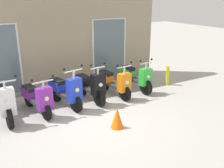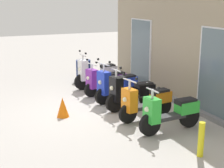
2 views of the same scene
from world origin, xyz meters
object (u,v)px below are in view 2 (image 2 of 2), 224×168
scooter_white (96,74)px  scooter_purple (105,81)px  scooter_green (170,112)px  traffic_cone (63,107)px  trash_bin (83,70)px  scooter_orange (146,101)px  curb_bollard (201,139)px  scooter_black (131,93)px  scooter_blue (116,85)px

scooter_white → scooter_purple: 0.83m
scooter_purple → scooter_green: (3.40, 0.17, 0.01)m
traffic_cone → scooter_purple: bearing=128.9°
scooter_green → trash_bin: (-5.38, -0.22, -0.07)m
scooter_orange → curb_bollard: (2.21, -0.04, -0.12)m
scooter_purple → scooter_green: 3.40m
scooter_black → curb_bollard: 3.05m
scooter_white → scooter_black: (2.47, 0.07, -0.03)m
scooter_orange → scooter_green: bearing=6.9°
scooter_blue → curb_bollard: scooter_blue is taller
trash_bin → scooter_black: bearing=1.8°
scooter_blue → traffic_cone: size_ratio=2.91×
scooter_black → curb_bollard: size_ratio=2.29×
scooter_white → traffic_cone: (2.29, -1.81, -0.25)m
curb_bollard → scooter_orange: bearing=178.8°
scooter_orange → curb_bollard: bearing=-1.2°
scooter_white → trash_bin: bearing=-177.6°
scooter_white → scooter_black: bearing=1.5°
scooter_green → curb_bollard: bearing=-6.9°
scooter_black → scooter_orange: scooter_black is taller
trash_bin → scooter_purple: bearing=1.4°
scooter_orange → scooter_green: scooter_orange is taller
scooter_green → scooter_white: bearing=-177.7°
scooter_blue → scooter_green: (2.56, 0.18, -0.04)m
scooter_blue → scooter_orange: size_ratio=0.95×
scooter_blue → scooter_orange: 1.64m
curb_bollard → traffic_cone: (-3.22, -1.83, -0.09)m
scooter_orange → trash_bin: scooter_orange is taller
scooter_blue → scooter_black: scooter_blue is taller
trash_bin → scooter_orange: bearing=1.4°
scooter_white → scooter_blue: 1.66m
traffic_cone → trash_bin: bearing=152.9°
scooter_orange → traffic_cone: bearing=-118.4°
scooter_purple → trash_bin: 1.99m
scooter_blue → scooter_black: (0.81, 0.07, -0.02)m
scooter_white → scooter_blue: scooter_blue is taller
scooter_white → curb_bollard: bearing=0.2°
scooter_orange → curb_bollard: scooter_orange is taller
scooter_blue → curb_bollard: 3.85m
scooter_blue → curb_bollard: (3.85, 0.02, -0.15)m
scooter_purple → scooter_green: scooter_green is taller
scooter_green → trash_bin: bearing=-177.7°
curb_bollard → trash_bin: size_ratio=0.90×
scooter_blue → trash_bin: (-2.82, -0.04, -0.11)m
scooter_purple → scooter_orange: (2.48, 0.06, 0.02)m
trash_bin → traffic_cone: (3.45, -1.76, -0.13)m
scooter_black → trash_bin: (-3.63, -0.11, -0.09)m
scooter_orange → scooter_green: size_ratio=0.98×
scooter_purple → trash_bin: bearing=-178.6°
scooter_orange → scooter_black: bearing=179.7°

